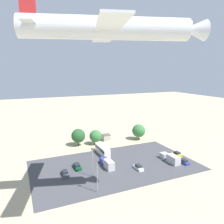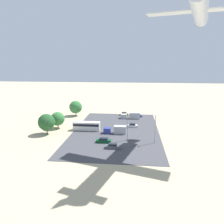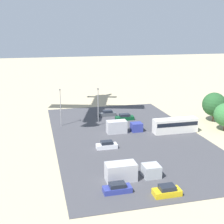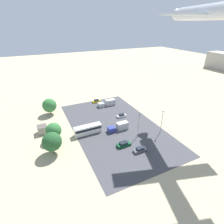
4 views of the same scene
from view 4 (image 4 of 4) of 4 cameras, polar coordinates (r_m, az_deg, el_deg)
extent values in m
plane|color=tan|center=(67.54, -7.63, -6.80)|extent=(400.00, 400.00, 0.00)
cube|color=#424247|center=(70.97, 0.95, -4.66)|extent=(55.85, 32.19, 0.08)
cube|color=#9E998E|center=(71.42, -21.77, -5.33)|extent=(3.41, 3.21, 2.82)
cube|color=#59514C|center=(70.69, -21.98, -4.32)|extent=(3.65, 3.45, 0.12)
cube|color=silver|center=(66.40, -7.92, -5.70)|extent=(2.56, 10.35, 3.27)
cube|color=black|center=(66.09, -7.95, -5.28)|extent=(2.60, 9.93, 0.92)
cube|color=#0C4723|center=(60.36, 3.80, -10.63)|extent=(1.91, 4.79, 0.92)
cube|color=#1E232D|center=(59.88, 3.82, -10.03)|extent=(1.60, 2.68, 0.67)
cube|color=#4C5156|center=(58.78, 9.16, -12.20)|extent=(1.70, 4.60, 0.90)
cube|color=#1E232D|center=(58.29, 9.21, -11.61)|extent=(1.43, 2.58, 0.66)
cube|color=silver|center=(77.55, 3.12, -1.32)|extent=(1.73, 4.20, 0.87)
cube|color=#1E232D|center=(77.20, 3.13, -0.83)|extent=(1.45, 2.35, 0.64)
cube|color=gold|center=(92.15, -5.10, 3.44)|extent=(1.93, 4.03, 0.88)
cube|color=#1E232D|center=(91.84, -5.12, 3.87)|extent=(1.62, 2.26, 0.65)
cube|color=navy|center=(92.32, -0.63, 3.57)|extent=(1.80, 4.21, 0.82)
cube|color=#1E232D|center=(92.03, -0.63, 3.98)|extent=(1.51, 2.36, 0.60)
cube|color=#ADB2B7|center=(86.80, -3.64, 2.34)|extent=(2.59, 2.71, 2.01)
cube|color=#B2B2B7|center=(88.46, -0.57, 3.20)|extent=(2.59, 4.82, 2.86)
cube|color=navy|center=(66.99, -0.24, -5.73)|extent=(2.34, 2.53, 2.01)
cube|color=#B2B2B7|center=(68.62, 3.38, -4.48)|extent=(2.34, 4.49, 2.87)
cylinder|color=brown|center=(84.70, -19.40, 0.02)|extent=(0.36, 0.36, 1.99)
sphere|color=#337038|center=(83.32, -19.75, 2.05)|extent=(6.20, 6.20, 6.20)
cylinder|color=brown|center=(60.08, -18.52, -11.76)|extent=(0.36, 0.36, 2.24)
sphere|color=#235128|center=(58.09, -19.01, -9.14)|extent=(6.06, 6.06, 6.06)
cylinder|color=brown|center=(66.31, -18.18, -7.86)|extent=(0.36, 0.36, 1.82)
sphere|color=#337038|center=(64.73, -18.56, -5.70)|extent=(5.46, 5.46, 5.46)
cylinder|color=gray|center=(63.53, 8.68, -4.38)|extent=(0.20, 0.20, 8.97)
cube|color=#4C4C51|center=(61.24, 8.98, -0.66)|extent=(0.90, 0.28, 0.20)
cylinder|color=gray|center=(67.30, 15.89, -3.29)|extent=(0.20, 0.20, 8.89)
cube|color=#4C4C51|center=(65.16, 16.39, 0.22)|extent=(0.90, 0.28, 0.20)
cube|color=#ADA89E|center=(188.38, 32.74, 13.75)|extent=(27.33, 13.67, 13.88)
cylinder|color=silver|center=(65.41, 29.06, 26.64)|extent=(32.23, 13.59, 4.38)
cone|color=silver|center=(80.45, 21.20, 27.57)|extent=(5.82, 5.39, 4.16)
cube|color=silver|center=(65.38, 28.92, 26.08)|extent=(12.79, 29.18, 0.36)
camera|label=1|loc=(94.59, 51.75, 14.18)|focal=35.00mm
camera|label=2|loc=(44.03, 93.27, -19.00)|focal=35.00mm
camera|label=3|loc=(126.15, -4.11, 20.75)|focal=50.00mm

